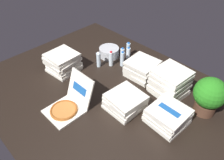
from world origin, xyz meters
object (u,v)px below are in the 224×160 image
water_bottle_0 (128,50)px  water_bottle_4 (122,55)px  ice_bucket (109,52)px  water_bottle_3 (111,59)px  water_bottle_2 (128,55)px  open_pizza_box (68,105)px  water_bottle_1 (99,60)px  pizza_stack_right_mid (142,69)px  water_bottle_5 (122,59)px  pizza_stack_center_near (170,82)px  pizza_stack_right_far (168,116)px  pizza_stack_center_far (63,62)px  pizza_stack_right_near (125,102)px  potted_plant (209,95)px

water_bottle_0 → water_bottle_4: 0.17m
ice_bucket → water_bottle_3: bearing=-38.0°
water_bottle_0 → water_bottle_2: size_ratio=1.00×
open_pizza_box → water_bottle_1: 0.87m
water_bottle_2 → water_bottle_3: bearing=-111.9°
pizza_stack_right_mid → water_bottle_5: bearing=-176.5°
pizza_stack_center_near → water_bottle_2: (-0.80, 0.17, -0.06)m
water_bottle_2 → pizza_stack_center_near: bearing=-11.7°
water_bottle_4 → pizza_stack_right_mid: bearing=-6.7°
open_pizza_box → ice_bucket: (-0.45, 1.07, -0.00)m
pizza_stack_right_far → water_bottle_1: water_bottle_1 is taller
water_bottle_1 → open_pizza_box: bearing=-65.0°
ice_bucket → water_bottle_1: water_bottle_1 is taller
pizza_stack_center_far → water_bottle_2: bearing=58.7°
pizza_stack_center_far → water_bottle_0: (0.39, 0.89, -0.02)m
pizza_stack_center_far → water_bottle_2: pizza_stack_center_far is taller
pizza_stack_center_near → pizza_stack_right_mid: bearing=174.0°
pizza_stack_right_near → ice_bucket: (-0.88, 0.61, -0.02)m
pizza_stack_right_near → water_bottle_0: (-0.68, 0.81, 0.02)m
pizza_stack_right_near → water_bottle_0: bearing=129.9°
water_bottle_0 → water_bottle_5: size_ratio=1.00×
pizza_stack_center_far → water_bottle_3: (0.38, 0.54, -0.02)m
open_pizza_box → potted_plant: (1.08, 1.04, 0.17)m
water_bottle_3 → pizza_stack_right_far: bearing=-15.1°
open_pizza_box → pizza_stack_center_far: size_ratio=1.19×
ice_bucket → water_bottle_0: 0.29m
ice_bucket → water_bottle_0: bearing=44.9°
pizza_stack_right_mid → water_bottle_2: size_ratio=1.79×
pizza_stack_center_near → water_bottle_0: 0.93m
pizza_stack_right_near → water_bottle_4: (-0.64, 0.64, 0.02)m
open_pizza_box → water_bottle_2: 1.19m
water_bottle_0 → water_bottle_2: bearing=-48.0°
water_bottle_3 → potted_plant: bearing=4.9°
water_bottle_2 → water_bottle_3: same height
pizza_stack_center_far → water_bottle_4: 0.83m
pizza_stack_center_near → water_bottle_5: pizza_stack_center_near is taller
ice_bucket → water_bottle_2: (0.29, 0.10, 0.04)m
pizza_stack_right_far → water_bottle_1: size_ratio=1.79×
pizza_stack_center_near → ice_bucket: pizza_stack_center_near is taller
ice_bucket → water_bottle_1: bearing=-73.4°
pizza_stack_right_mid → potted_plant: potted_plant is taller
water_bottle_0 → water_bottle_5: 0.26m
ice_bucket → water_bottle_5: bearing=-7.3°
water_bottle_4 → water_bottle_1: bearing=-116.0°
pizza_stack_right_near → water_bottle_2: bearing=129.6°
water_bottle_0 → water_bottle_2: 0.13m
pizza_stack_center_far → water_bottle_5: pizza_stack_center_far is taller
pizza_stack_right_mid → potted_plant: bearing=-0.9°
water_bottle_2 → water_bottle_3: 0.27m
open_pizza_box → pizza_stack_right_mid: open_pizza_box is taller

